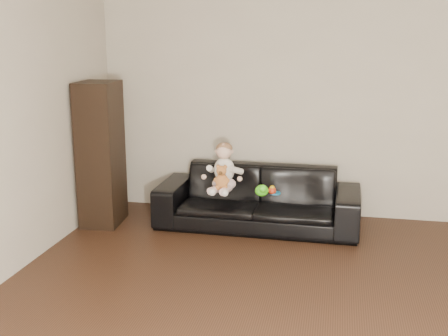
% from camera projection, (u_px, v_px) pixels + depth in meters
% --- Properties ---
extents(wall_back, '(5.00, 0.00, 5.00)m').
position_uv_depth(wall_back, '(343.00, 91.00, 5.60)').
color(wall_back, '#B4AB97').
rests_on(wall_back, ground).
extents(sofa, '(1.97, 0.79, 0.57)m').
position_uv_depth(sofa, '(258.00, 198.00, 5.52)').
color(sofa, black).
rests_on(sofa, floor).
extents(cabinet, '(0.39, 0.51, 1.42)m').
position_uv_depth(cabinet, '(101.00, 154.00, 5.51)').
color(cabinet, black).
rests_on(cabinet, floor).
extents(shelf_item, '(0.20, 0.26, 0.28)m').
position_uv_depth(shelf_item, '(101.00, 122.00, 5.43)').
color(shelf_item, silver).
rests_on(shelf_item, cabinet).
extents(baby, '(0.35, 0.42, 0.47)m').
position_uv_depth(baby, '(224.00, 170.00, 5.41)').
color(baby, '#F5CFD1').
rests_on(baby, sofa).
extents(teddy_bear, '(0.13, 0.14, 0.23)m').
position_uv_depth(teddy_bear, '(222.00, 177.00, 5.28)').
color(teddy_bear, '#C67638').
rests_on(teddy_bear, sofa).
extents(toy_green, '(0.14, 0.17, 0.11)m').
position_uv_depth(toy_green, '(262.00, 191.00, 5.25)').
color(toy_green, '#4DEA1B').
rests_on(toy_green, sofa).
extents(toy_rattle, '(0.10, 0.10, 0.08)m').
position_uv_depth(toy_rattle, '(272.00, 191.00, 5.31)').
color(toy_rattle, red).
rests_on(toy_rattle, sofa).
extents(toy_blue_disc, '(0.14, 0.14, 0.01)m').
position_uv_depth(toy_blue_disc, '(275.00, 193.00, 5.34)').
color(toy_blue_disc, '#177EBB').
rests_on(toy_blue_disc, sofa).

